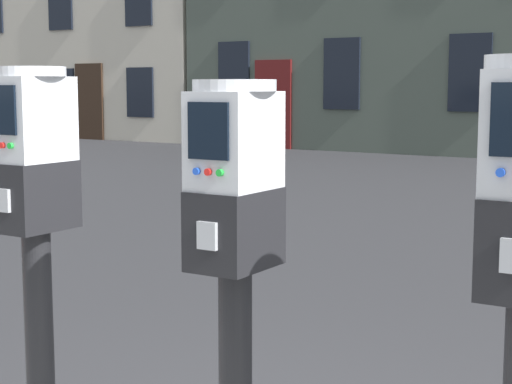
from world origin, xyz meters
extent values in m
cylinder|color=black|center=(-0.54, -0.31, 0.60)|extent=(0.09, 0.09, 0.92)
cube|color=black|center=(-0.54, -0.31, 1.17)|extent=(0.18, 0.24, 0.21)
cube|color=#A5A8AD|center=(-0.54, -0.44, 1.17)|extent=(0.06, 0.01, 0.07)
cube|color=#B7BABF|center=(-0.54, -0.31, 1.40)|extent=(0.18, 0.23, 0.26)
cube|color=black|center=(-0.54, -0.43, 1.44)|extent=(0.12, 0.01, 0.15)
cylinder|color=red|center=(-0.54, -0.43, 1.33)|extent=(0.02, 0.01, 0.02)
cylinder|color=green|center=(-0.50, -0.43, 1.33)|extent=(0.02, 0.01, 0.02)
cylinder|color=#B7BABF|center=(-0.54, -0.31, 1.55)|extent=(0.22, 0.22, 0.03)
cube|color=black|center=(0.22, -0.31, 1.14)|extent=(0.18, 0.24, 0.21)
cube|color=#A5A8AD|center=(0.22, -0.44, 1.14)|extent=(0.06, 0.01, 0.07)
cube|color=#B7BABF|center=(0.22, -0.31, 1.37)|extent=(0.18, 0.23, 0.25)
cube|color=black|center=(0.22, -0.43, 1.40)|extent=(0.12, 0.01, 0.14)
cylinder|color=blue|center=(0.19, -0.43, 1.30)|extent=(0.02, 0.01, 0.02)
cylinder|color=red|center=(0.22, -0.43, 1.30)|extent=(0.02, 0.01, 0.02)
cylinder|color=green|center=(0.26, -0.43, 1.30)|extent=(0.02, 0.01, 0.02)
cylinder|color=#B7BABF|center=(0.22, -0.31, 1.51)|extent=(0.22, 0.22, 0.03)
cylinder|color=blue|center=(0.95, -0.43, 1.34)|extent=(0.02, 0.01, 0.02)
cube|color=black|center=(-16.31, 14.80, 1.31)|extent=(0.90, 0.06, 1.31)
cube|color=black|center=(-13.41, 14.80, 1.31)|extent=(0.90, 0.06, 1.31)
cube|color=black|center=(-16.31, 14.80, 3.70)|extent=(0.90, 0.06, 1.31)
cube|color=black|center=(-13.41, 14.80, 3.70)|extent=(0.90, 0.06, 1.31)
cube|color=black|center=(-15.27, 14.80, 1.05)|extent=(1.00, 0.07, 2.10)
cube|color=black|center=(-10.36, 14.80, 1.76)|extent=(0.90, 0.06, 1.60)
cube|color=black|center=(-7.40, 14.80, 1.76)|extent=(0.90, 0.06, 1.60)
cube|color=black|center=(-4.43, 14.80, 1.76)|extent=(0.90, 0.06, 1.60)
cube|color=#591414|center=(-9.23, 14.80, 1.05)|extent=(1.00, 0.07, 2.10)
camera|label=1|loc=(1.45, -2.08, 1.51)|focal=58.55mm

